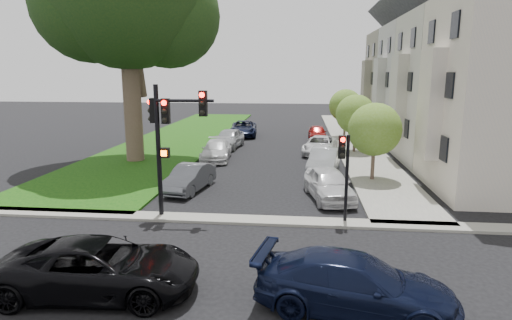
# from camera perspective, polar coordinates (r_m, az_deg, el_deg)

# --- Properties ---
(ground) EXTENTS (140.00, 140.00, 0.00)m
(ground) POSITION_cam_1_polar(r_m,az_deg,el_deg) (16.15, -1.87, -10.57)
(ground) COLOR black
(ground) RESTS_ON ground
(grass_strip) EXTENTS (8.00, 44.00, 0.12)m
(grass_strip) POSITION_cam_1_polar(r_m,az_deg,el_deg) (40.81, -9.86, 2.97)
(grass_strip) COLOR #0A3609
(grass_strip) RESTS_ON ground
(sidewalk_right) EXTENTS (3.50, 44.00, 0.12)m
(sidewalk_right) POSITION_cam_1_polar(r_m,az_deg,el_deg) (39.56, 12.70, 2.58)
(sidewalk_right) COLOR slate
(sidewalk_right) RESTS_ON ground
(sidewalk_cross) EXTENTS (60.00, 1.00, 0.12)m
(sidewalk_cross) POSITION_cam_1_polar(r_m,az_deg,el_deg) (17.99, -1.00, -8.00)
(sidewalk_cross) COLOR slate
(sidewalk_cross) RESTS_ON ground
(house_b) EXTENTS (7.70, 7.55, 15.97)m
(house_b) POSITION_cam_1_polar(r_m,az_deg,el_deg) (32.05, 25.45, 12.04)
(house_b) COLOR #A49D92
(house_b) RESTS_ON ground
(house_c) EXTENTS (7.70, 7.55, 15.97)m
(house_c) POSITION_cam_1_polar(r_m,az_deg,el_deg) (39.22, 21.81, 12.06)
(house_c) COLOR #AAA7A2
(house_c) RESTS_ON ground
(house_d) EXTENTS (7.70, 7.55, 15.97)m
(house_d) POSITION_cam_1_polar(r_m,az_deg,el_deg) (46.49, 19.30, 12.04)
(house_d) COLOR gray
(house_d) RESTS_ON ground
(small_tree_a) EXTENTS (2.97, 2.97, 4.46)m
(small_tree_a) POSITION_cam_1_polar(r_m,az_deg,el_deg) (24.78, 15.54, 3.94)
(small_tree_a) COLOR #432D22
(small_tree_a) RESTS_ON ground
(small_tree_b) EXTENTS (2.98, 2.98, 4.46)m
(small_tree_b) POSITION_cam_1_polar(r_m,az_deg,el_deg) (33.28, 13.14, 5.94)
(small_tree_b) COLOR #432D22
(small_tree_b) RESTS_ON ground
(small_tree_c) EXTENTS (3.04, 3.04, 4.56)m
(small_tree_c) POSITION_cam_1_polar(r_m,az_deg,el_deg) (40.82, 11.84, 7.10)
(small_tree_c) COLOR #432D22
(small_tree_c) RESTS_ON ground
(traffic_signal_main) EXTENTS (2.75, 0.71, 5.62)m
(traffic_signal_main) POSITION_cam_1_polar(r_m,az_deg,el_deg) (18.03, -11.64, 4.31)
(traffic_signal_main) COLOR black
(traffic_signal_main) RESTS_ON ground
(traffic_signal_secondary) EXTENTS (0.47, 0.38, 3.67)m
(traffic_signal_secondary) POSITION_cam_1_polar(r_m,az_deg,el_deg) (17.46, 11.68, -0.32)
(traffic_signal_secondary) COLOR black
(traffic_signal_secondary) RESTS_ON ground
(car_cross_near) EXTENTS (5.69, 2.93, 1.54)m
(car_cross_near) POSITION_cam_1_polar(r_m,az_deg,el_deg) (13.04, -20.16, -13.28)
(car_cross_near) COLOR black
(car_cross_near) RESTS_ON ground
(car_cross_far) EXTENTS (5.49, 3.03, 1.51)m
(car_cross_far) POSITION_cam_1_polar(r_m,az_deg,el_deg) (11.74, 13.04, -15.83)
(car_cross_far) COLOR black
(car_cross_far) RESTS_ON ground
(car_parked_0) EXTENTS (2.67, 4.76, 1.53)m
(car_parked_0) POSITION_cam_1_polar(r_m,az_deg,el_deg) (21.13, 9.67, -3.16)
(car_parked_0) COLOR silver
(car_parked_0) RESTS_ON ground
(car_parked_1) EXTENTS (2.34, 4.80, 1.51)m
(car_parked_1) POSITION_cam_1_polar(r_m,az_deg,el_deg) (26.58, 9.05, -0.10)
(car_parked_1) COLOR #999BA0
(car_parked_1) RESTS_ON ground
(car_parked_2) EXTENTS (3.07, 5.17, 1.35)m
(car_parked_2) POSITION_cam_1_polar(r_m,az_deg,el_deg) (32.70, 8.55, 1.96)
(car_parked_2) COLOR silver
(car_parked_2) RESTS_ON ground
(car_parked_3) EXTENTS (1.66, 3.95, 1.33)m
(car_parked_3) POSITION_cam_1_polar(r_m,az_deg,el_deg) (39.51, 8.18, 3.63)
(car_parked_3) COLOR maroon
(car_parked_3) RESTS_ON ground
(car_parked_5) EXTENTS (2.11, 4.30, 1.36)m
(car_parked_5) POSITION_cam_1_polar(r_m,az_deg,el_deg) (22.59, -8.87, -2.40)
(car_parked_5) COLOR #3F4247
(car_parked_5) RESTS_ON ground
(car_parked_6) EXTENTS (2.31, 4.90, 1.38)m
(car_parked_6) POSITION_cam_1_polar(r_m,az_deg,el_deg) (30.30, -5.30, 1.31)
(car_parked_6) COLOR silver
(car_parked_6) RESTS_ON ground
(car_parked_7) EXTENTS (2.32, 4.79, 1.58)m
(car_parked_7) POSITION_cam_1_polar(r_m,az_deg,el_deg) (34.98, -3.66, 2.89)
(car_parked_7) COLOR #999BA0
(car_parked_7) RESTS_ON ground
(car_parked_8) EXTENTS (2.91, 5.51, 1.48)m
(car_parked_8) POSITION_cam_1_polar(r_m,az_deg,el_deg) (41.45, -1.68, 4.21)
(car_parked_8) COLOR black
(car_parked_8) RESTS_ON ground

